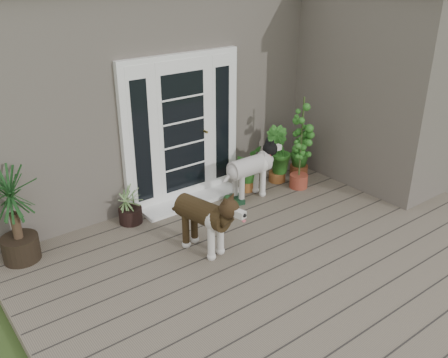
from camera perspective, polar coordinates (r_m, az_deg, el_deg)
deck at (r=6.06m, az=8.64°, el=-9.52°), size 6.20×4.60×0.12m
house_main at (r=8.71m, az=-11.33°, el=11.62°), size 7.40×4.00×3.10m
house_wing at (r=8.22m, az=18.28°, el=10.11°), size 1.60×2.40×3.10m
door_unit at (r=6.98m, az=-4.91°, el=5.80°), size 1.90×0.14×2.15m
door_step at (r=7.23m, az=-3.76°, el=-2.51°), size 1.60×0.40×0.05m
brindle_dog at (r=5.89m, az=-2.50°, el=-5.17°), size 0.60×0.99×0.77m
white_dog at (r=7.21m, az=3.03°, el=0.50°), size 0.90×0.40×0.75m
spider_plant at (r=6.68m, az=-11.05°, el=-2.87°), size 0.64×0.64×0.57m
yucca at (r=6.11m, az=-23.46°, el=-3.96°), size 0.84×0.84×1.20m
herb_a at (r=7.47m, az=2.72°, el=0.81°), size 0.67×0.67×0.61m
herb_b at (r=7.81m, az=6.35°, el=2.06°), size 0.59×0.59×0.68m
herb_c at (r=8.13m, az=8.88°, el=2.42°), size 0.51×0.51×0.57m
sapling at (r=7.49m, az=9.08°, el=4.31°), size 0.52×0.52×1.51m
clog_left at (r=7.22m, az=1.66°, el=-2.30°), size 0.22×0.35×0.10m
clog_right at (r=7.16m, az=0.90°, el=-2.57°), size 0.16×0.30×0.09m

